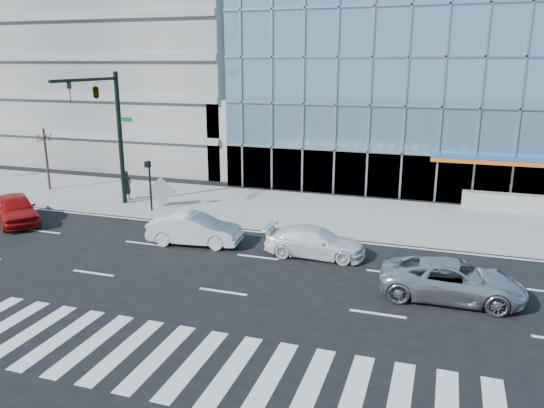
{
  "coord_description": "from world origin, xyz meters",
  "views": [
    {
      "loc": [
        7.82,
        -21.54,
        8.72
      ],
      "look_at": [
        -0.3,
        3.0,
        1.74
      ],
      "focal_mm": 35.0,
      "sensor_mm": 36.0,
      "label": 1
    }
  ],
  "objects": [
    {
      "name": "red_sedan",
      "position": [
        -14.58,
        0.86,
        0.81
      ],
      "size": [
        4.88,
        4.44,
        1.61
      ],
      "primitive_type": "imported",
      "rotation": [
        0.0,
        0.0,
        0.9
      ],
      "color": "#A80E0C",
      "rests_on": "ground"
    },
    {
      "name": "tilted_panel",
      "position": [
        -8.41,
        6.02,
        1.07
      ],
      "size": [
        1.8,
        0.51,
        1.84
      ],
      "primitive_type": "cube",
      "rotation": [
        0.0,
        0.79,
        0.25
      ],
      "color": "#9A9A9A",
      "rests_on": "sidewalk"
    },
    {
      "name": "ramp_block",
      "position": [
        -6.0,
        18.0,
        3.0
      ],
      "size": [
        6.0,
        8.0,
        6.0
      ],
      "primitive_type": "cube",
      "color": "gray",
      "rests_on": "ground"
    },
    {
      "name": "silver_suv",
      "position": [
        8.45,
        -1.82,
        0.74
      ],
      "size": [
        5.37,
        2.55,
        1.48
      ],
      "primitive_type": "imported",
      "rotation": [
        0.0,
        0.0,
        1.59
      ],
      "color": "silver",
      "rests_on": "ground"
    },
    {
      "name": "sidewalk",
      "position": [
        0.0,
        8.0,
        0.07
      ],
      "size": [
        120.0,
        8.0,
        0.15
      ],
      "primitive_type": "cube",
      "color": "gray",
      "rests_on": "ground"
    },
    {
      "name": "ground",
      "position": [
        0.0,
        0.0,
        0.0
      ],
      "size": [
        160.0,
        160.0,
        0.0
      ],
      "primitive_type": "plane",
      "color": "black",
      "rests_on": "ground"
    },
    {
      "name": "theatre_building",
      "position": [
        14.0,
        26.0,
        7.5
      ],
      "size": [
        42.0,
        26.0,
        15.0
      ],
      "primitive_type": "cube",
      "color": "#7DB6D1",
      "rests_on": "ground"
    },
    {
      "name": "traffic_signal",
      "position": [
        -11.0,
        4.57,
        6.16
      ],
      "size": [
        1.14,
        5.74,
        8.0
      ],
      "color": "black",
      "rests_on": "sidewalk"
    },
    {
      "name": "white_sedan",
      "position": [
        -3.55,
        0.76,
        0.75
      ],
      "size": [
        4.71,
        2.09,
        1.5
      ],
      "primitive_type": "imported",
      "rotation": [
        0.0,
        0.0,
        1.68
      ],
      "color": "silver",
      "rests_on": "ground"
    },
    {
      "name": "street_tree_near",
      "position": [
        -18.0,
        7.5,
        3.78
      ],
      "size": [
        1.1,
        1.1,
        4.23
      ],
      "color": "#332319",
      "rests_on": "sidewalk"
    },
    {
      "name": "ped_signal_post",
      "position": [
        -8.5,
        4.94,
        2.14
      ],
      "size": [
        0.3,
        0.33,
        3.0
      ],
      "color": "black",
      "rests_on": "sidewalk"
    },
    {
      "name": "pedestrian",
      "position": [
        -11.23,
        6.71,
        1.09
      ],
      "size": [
        0.48,
        0.71,
        1.88
      ],
      "primitive_type": "imported",
      "rotation": [
        0.0,
        0.0,
        1.53
      ],
      "color": "black",
      "rests_on": "sidewalk"
    },
    {
      "name": "parking_garage",
      "position": [
        -20.0,
        26.0,
        10.0
      ],
      "size": [
        24.0,
        24.0,
        20.0
      ],
      "primitive_type": "cube",
      "color": "gray",
      "rests_on": "ground"
    },
    {
      "name": "white_suv",
      "position": [
        2.45,
        1.0,
        0.67
      ],
      "size": [
        4.68,
        1.96,
        1.35
      ],
      "primitive_type": "imported",
      "rotation": [
        0.0,
        0.0,
        1.59
      ],
      "color": "white",
      "rests_on": "ground"
    }
  ]
}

